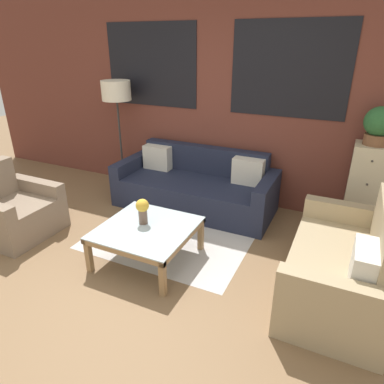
{
  "coord_description": "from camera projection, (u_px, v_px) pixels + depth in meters",
  "views": [
    {
      "loc": [
        1.74,
        -1.95,
        2.12
      ],
      "look_at": [
        0.23,
        1.24,
        0.55
      ],
      "focal_mm": 32.0,
      "sensor_mm": 36.0,
      "label": 1
    }
  ],
  "objects": [
    {
      "name": "drawer_cabinet",
      "position": [
        365.0,
        190.0,
        3.95
      ],
      "size": [
        0.39,
        0.37,
        1.07
      ],
      "color": "#C6B793",
      "rests_on": "ground_plane"
    },
    {
      "name": "wall_back_brick",
      "position": [
        215.0,
        98.0,
        4.59
      ],
      "size": [
        8.4,
        0.09,
        2.8
      ],
      "color": "brown",
      "rests_on": "ground_plane"
    },
    {
      "name": "coffee_table",
      "position": [
        147.0,
        232.0,
        3.48
      ],
      "size": [
        0.91,
        0.91,
        0.39
      ],
      "color": "silver",
      "rests_on": "ground_plane"
    },
    {
      "name": "flower_vase",
      "position": [
        143.0,
        209.0,
        3.47
      ],
      "size": [
        0.14,
        0.14,
        0.27
      ],
      "color": "brown",
      "rests_on": "coffee_table"
    },
    {
      "name": "rug",
      "position": [
        175.0,
        232.0,
        4.12
      ],
      "size": [
        1.81,
        1.62,
        0.0
      ],
      "color": "#BCB7B2",
      "rests_on": "ground_plane"
    },
    {
      "name": "potted_plant",
      "position": [
        379.0,
        125.0,
        3.65
      ],
      "size": [
        0.32,
        0.32,
        0.42
      ],
      "color": "brown",
      "rests_on": "drawer_cabinet"
    },
    {
      "name": "settee_vintage",
      "position": [
        343.0,
        268.0,
        2.97
      ],
      "size": [
        0.8,
        1.48,
        0.92
      ],
      "color": "tan",
      "rests_on": "ground_plane"
    },
    {
      "name": "armchair_corner",
      "position": [
        14.0,
        212.0,
        4.01
      ],
      "size": [
        0.8,
        0.82,
        0.84
      ],
      "color": "#84705B",
      "rests_on": "ground_plane"
    },
    {
      "name": "floor_lamp",
      "position": [
        116.0,
        95.0,
        4.82
      ],
      "size": [
        0.41,
        0.41,
        1.61
      ],
      "color": "#2D2D2D",
      "rests_on": "ground_plane"
    },
    {
      "name": "ground_plane",
      "position": [
        112.0,
        292.0,
        3.15
      ],
      "size": [
        16.0,
        16.0,
        0.0
      ],
      "primitive_type": "plane",
      "color": "brown"
    },
    {
      "name": "couch_dark",
      "position": [
        196.0,
        188.0,
        4.67
      ],
      "size": [
        2.13,
        0.88,
        0.78
      ],
      "color": "#1E2338",
      "rests_on": "ground_plane"
    }
  ]
}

